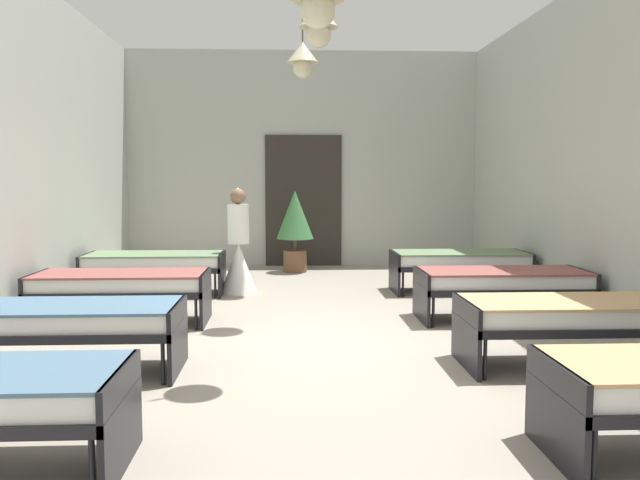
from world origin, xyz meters
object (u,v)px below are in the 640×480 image
(bed_right_row_1, at_px, (574,316))
(bed_right_row_3, at_px, (460,261))
(bed_left_row_3, at_px, (155,263))
(bed_left_row_2, at_px, (121,285))
(potted_plant, at_px, (295,222))
(bed_left_row_1, at_px, (64,321))
(bed_right_row_2, at_px, (502,282))
(nurse_near_aisle, at_px, (239,256))

(bed_right_row_1, bearing_deg, bed_right_row_3, 90.00)
(bed_right_row_1, distance_m, bed_left_row_3, 5.73)
(bed_left_row_2, xyz_separation_m, potted_plant, (1.97, 4.04, 0.43))
(bed_left_row_3, bearing_deg, bed_right_row_3, 0.00)
(bed_left_row_3, bearing_deg, bed_right_row_1, -41.56)
(bed_right_row_1, relative_size, potted_plant, 1.35)
(bed_left_row_1, distance_m, bed_right_row_3, 5.73)
(bed_right_row_2, relative_size, potted_plant, 1.35)
(bed_right_row_1, distance_m, bed_right_row_3, 3.80)
(nurse_near_aisle, bearing_deg, bed_right_row_3, 43.58)
(nurse_near_aisle, bearing_deg, potted_plant, 113.20)
(bed_right_row_3, relative_size, nurse_near_aisle, 1.28)
(bed_right_row_1, xyz_separation_m, nurse_near_aisle, (-3.13, 3.86, 0.09))
(potted_plant, bearing_deg, bed_right_row_1, -68.73)
(bed_right_row_2, xyz_separation_m, bed_right_row_3, (0.00, 1.90, 0.00))
(bed_right_row_2, bearing_deg, bed_left_row_2, 180.00)
(nurse_near_aisle, xyz_separation_m, potted_plant, (0.82, 2.08, 0.34))
(potted_plant, bearing_deg, bed_right_row_2, -60.21)
(bed_left_row_1, distance_m, bed_right_row_1, 4.29)
(bed_left_row_2, xyz_separation_m, bed_left_row_3, (0.00, 1.90, 0.00))
(nurse_near_aisle, bearing_deg, bed_right_row_2, 12.60)
(bed_right_row_3, bearing_deg, bed_right_row_2, -90.00)
(bed_left_row_1, distance_m, bed_left_row_3, 3.80)
(bed_left_row_3, bearing_deg, potted_plant, 47.27)
(bed_left_row_1, bearing_deg, potted_plant, 71.61)
(bed_right_row_2, bearing_deg, nurse_near_aisle, 147.95)
(bed_left_row_2, relative_size, bed_right_row_2, 1.00)
(bed_right_row_1, bearing_deg, bed_left_row_2, 156.09)
(bed_left_row_1, relative_size, bed_left_row_3, 1.00)
(bed_right_row_1, bearing_deg, bed_left_row_3, 138.44)
(bed_right_row_2, distance_m, bed_right_row_3, 1.90)
(bed_left_row_1, height_order, bed_right_row_2, same)
(bed_left_row_1, relative_size, potted_plant, 1.35)
(bed_right_row_3, bearing_deg, potted_plant, 137.24)
(bed_left_row_2, relative_size, bed_right_row_3, 1.00)
(nurse_near_aisle, bearing_deg, bed_left_row_2, -75.93)
(bed_right_row_1, xyz_separation_m, bed_right_row_2, (0.00, 1.90, 0.00))
(bed_right_row_2, height_order, bed_left_row_3, same)
(bed_right_row_2, relative_size, bed_right_row_3, 1.00)
(bed_left_row_1, xyz_separation_m, bed_left_row_2, (0.00, 1.90, 0.00))
(bed_left_row_1, relative_size, nurse_near_aisle, 1.28)
(bed_left_row_2, distance_m, bed_right_row_3, 4.69)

